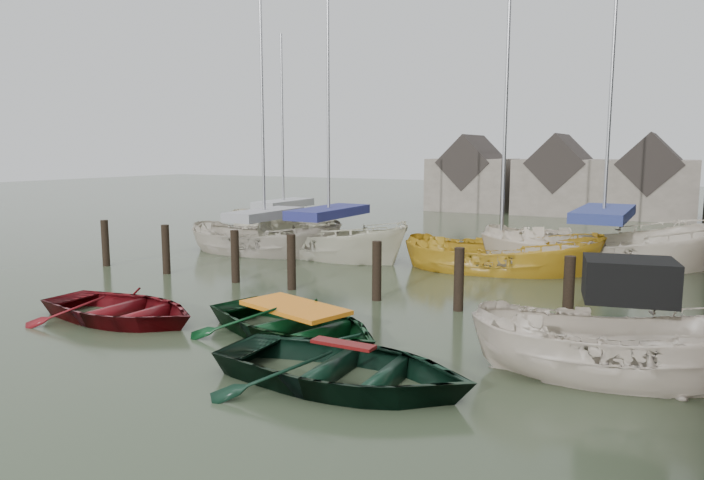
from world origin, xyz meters
The scene contains 12 objects.
ground centered at (0.00, 0.00, 0.00)m, with size 120.00×120.00×0.00m, color #2B3421.
mooring_pilings centered at (-1.11, 3.00, 0.50)m, with size 13.72×0.22×1.80m.
far_sheds centered at (0.83, 26.00, 1.86)m, with size 14.00×4.08×4.39m.
rowboat_red centered at (-2.62, -1.13, 0.00)m, with size 2.68×3.76×0.78m, color #5D0D12.
rowboat_green centered at (1.20, -0.42, 0.00)m, with size 2.90×4.06×0.84m, color black.
rowboat_dkgreen centered at (3.17, -2.05, 0.00)m, with size 2.89×4.05×0.84m, color black.
motorboat centered at (6.80, 0.21, 0.09)m, with size 4.85×2.64×2.73m.
sailboat_a centered at (-5.18, 7.24, 0.06)m, with size 5.92×2.75×10.14m.
sailboat_b centered at (-2.99, 7.83, 0.07)m, with size 6.68×3.57×11.96m.
sailboat_c centered at (2.76, 7.93, 0.02)m, with size 5.96×3.11×11.06m.
sailboat_d centered at (5.25, 9.94, 0.06)m, with size 7.61×5.05×12.68m.
sailboat_e centered at (-7.40, 11.54, 0.06)m, with size 5.64×2.46×9.18m.
Camera 1 is at (7.60, -9.86, 3.48)m, focal length 32.00 mm.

